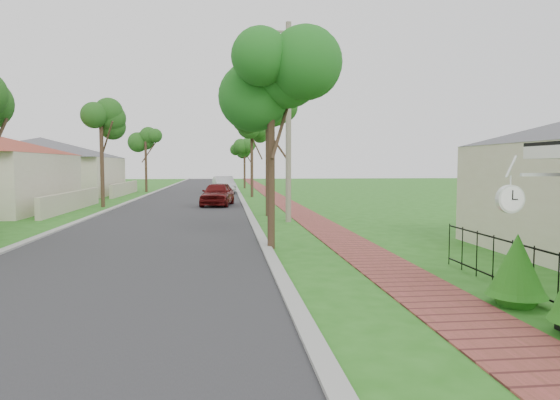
{
  "coord_description": "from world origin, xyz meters",
  "views": [
    {
      "loc": [
        -0.52,
        -7.49,
        2.42
      ],
      "look_at": [
        0.92,
        5.49,
        1.5
      ],
      "focal_mm": 32.0,
      "sensor_mm": 36.0,
      "label": 1
    }
  ],
  "objects": [
    {
      "name": "ground",
      "position": [
        0.0,
        0.0,
        0.0
      ],
      "size": [
        160.0,
        160.0,
        0.0
      ],
      "primitive_type": "plane",
      "color": "#276818",
      "rests_on": "ground"
    },
    {
      "name": "road",
      "position": [
        -3.0,
        20.0,
        0.0
      ],
      "size": [
        7.0,
        120.0,
        0.02
      ],
      "primitive_type": "cube",
      "color": "#28282B",
      "rests_on": "ground"
    },
    {
      "name": "kerb_right",
      "position": [
        0.65,
        20.0,
        0.0
      ],
      "size": [
        0.3,
        120.0,
        0.1
      ],
      "primitive_type": "cube",
      "color": "#9E9E99",
      "rests_on": "ground"
    },
    {
      "name": "kerb_left",
      "position": [
        -6.65,
        20.0,
        0.0
      ],
      "size": [
        0.3,
        120.0,
        0.1
      ],
      "primitive_type": "cube",
      "color": "#9E9E99",
      "rests_on": "ground"
    },
    {
      "name": "sidewalk",
      "position": [
        3.25,
        20.0,
        0.0
      ],
      "size": [
        1.5,
        120.0,
        0.03
      ],
      "primitive_type": "cube",
      "color": "#98403C",
      "rests_on": "ground"
    },
    {
      "name": "picket_fence",
      "position": [
        4.9,
        -0.0,
        0.53
      ],
      "size": [
        0.03,
        8.02,
        1.0
      ],
      "color": "black",
      "rests_on": "ground"
    },
    {
      "name": "street_trees",
      "position": [
        -2.87,
        26.84,
        4.54
      ],
      "size": [
        10.7,
        37.65,
        5.89
      ],
      "color": "#382619",
      "rests_on": "ground"
    },
    {
      "name": "far_house_grey",
      "position": [
        -14.97,
        34.0,
        2.34
      ],
      "size": [
        15.56,
        15.56,
        4.6
      ],
      "color": "beige",
      "rests_on": "ground"
    },
    {
      "name": "parked_car_red",
      "position": [
        -0.96,
        22.15,
        0.7
      ],
      "size": [
        2.22,
        4.28,
        1.39
      ],
      "primitive_type": "imported",
      "rotation": [
        0.0,
        0.0,
        -0.15
      ],
      "color": "#560D0D",
      "rests_on": "ground"
    },
    {
      "name": "parked_car_white",
      "position": [
        -0.62,
        35.02,
        0.72
      ],
      "size": [
        2.09,
        4.56,
        1.45
      ],
      "primitive_type": "imported",
      "rotation": [
        0.0,
        0.0,
        0.13
      ],
      "color": "silver",
      "rests_on": "ground"
    },
    {
      "name": "near_tree",
      "position": [
        0.8,
        6.77,
        4.54
      ],
      "size": [
        2.22,
        2.22,
        5.69
      ],
      "color": "#382619",
      "rests_on": "ground"
    },
    {
      "name": "utility_pole",
      "position": [
        2.15,
        13.4,
        4.22
      ],
      "size": [
        1.2,
        0.24,
        8.32
      ],
      "color": "gray",
      "rests_on": "ground"
    },
    {
      "name": "station_clock",
      "position": [
        3.69,
        -0.6,
        1.95
      ],
      "size": [
        1.06,
        0.13,
        0.59
      ],
      "color": "white",
      "rests_on": "ground"
    }
  ]
}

